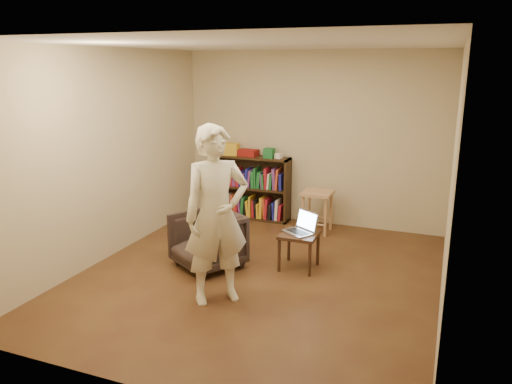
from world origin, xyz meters
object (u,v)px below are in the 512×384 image
at_px(bookshelf, 253,191).
at_px(side_table, 299,239).
at_px(stool, 317,199).
at_px(armchair, 208,241).
at_px(person, 216,216).
at_px(laptop, 301,228).

relative_size(bookshelf, side_table, 2.72).
height_order(bookshelf, stool, bookshelf).
height_order(stool, armchair, armchair).
xyz_separation_m(bookshelf, side_table, (1.27, -1.68, -0.07)).
distance_m(bookshelf, person, 2.92).
height_order(armchair, side_table, armchair).
bearing_deg(bookshelf, laptop, -51.79).
height_order(armchair, laptop, laptop).
bearing_deg(stool, armchair, -117.16).
xyz_separation_m(side_table, person, (-0.55, -1.11, 0.55)).
bearing_deg(side_table, person, -116.34).
height_order(bookshelf, laptop, bookshelf).
distance_m(bookshelf, side_table, 2.11).
relative_size(stool, armchair, 0.83).
bearing_deg(stool, person, -99.26).
bearing_deg(person, bookshelf, 62.02).
distance_m(laptop, person, 1.35).
distance_m(stool, laptop, 1.35).
relative_size(stool, laptop, 1.37).
distance_m(armchair, person, 1.06).
xyz_separation_m(side_table, laptop, (0.01, 0.05, 0.13)).
distance_m(bookshelf, armchair, 2.06).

